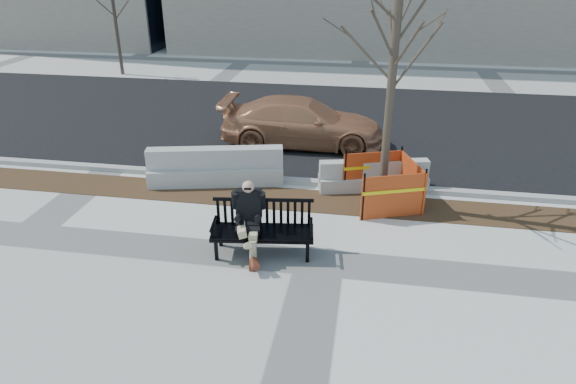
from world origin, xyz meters
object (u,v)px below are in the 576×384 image
at_px(seated_man, 250,251).
at_px(bench, 263,253).
at_px(tree_fence, 381,203).
at_px(jersey_barrier_right, 372,189).
at_px(jersey_barrier_left, 217,183).
at_px(sedan, 302,144).

bearing_deg(seated_man, bench, -11.51).
relative_size(tree_fence, jersey_barrier_right, 2.09).
distance_m(bench, seated_man, 0.27).
relative_size(tree_fence, jersey_barrier_left, 1.66).
height_order(bench, tree_fence, tree_fence).
bearing_deg(jersey_barrier_left, tree_fence, -19.09).
xyz_separation_m(jersey_barrier_left, jersey_barrier_right, (3.96, 0.31, 0.00)).
xyz_separation_m(seated_man, jersey_barrier_right, (2.35, 3.36, 0.00)).
height_order(seated_man, sedan, seated_man).
bearing_deg(jersey_barrier_right, sedan, 113.97).
relative_size(bench, jersey_barrier_left, 0.59).
height_order(jersey_barrier_left, jersey_barrier_right, jersey_barrier_left).
xyz_separation_m(seated_man, jersey_barrier_left, (-1.61, 3.05, 0.00)).
height_order(sedan, jersey_barrier_right, sedan).
bearing_deg(sedan, tree_fence, -148.70).
xyz_separation_m(tree_fence, sedan, (-2.42, 3.71, 0.00)).
xyz_separation_m(seated_man, tree_fence, (2.57, 2.59, 0.00)).
distance_m(tree_fence, sedan, 4.43).
xyz_separation_m(bench, seated_man, (-0.27, 0.02, 0.00)).
bearing_deg(jersey_barrier_left, seated_man, -75.02).
xyz_separation_m(bench, jersey_barrier_left, (-1.88, 3.07, 0.00)).
xyz_separation_m(seated_man, sedan, (0.14, 6.30, 0.00)).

